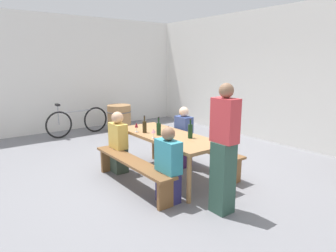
{
  "coord_description": "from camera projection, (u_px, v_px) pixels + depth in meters",
  "views": [
    {
      "loc": [
        3.86,
        -2.91,
        1.96
      ],
      "look_at": [
        0.0,
        0.0,
        0.9
      ],
      "focal_mm": 31.81,
      "sensor_mm": 36.0,
      "label": 1
    }
  ],
  "objects": [
    {
      "name": "ground_plane",
      "position": [
        168.0,
        177.0,
        5.15
      ],
      "size": [
        24.0,
        24.0,
        0.0
      ],
      "primitive_type": "plane",
      "color": "slate"
    },
    {
      "name": "back_wall",
      "position": [
        289.0,
        77.0,
        6.87
      ],
      "size": [
        14.0,
        0.2,
        3.2
      ],
      "primitive_type": "cube",
      "color": "silver",
      "rests_on": "ground"
    },
    {
      "name": "side_wall",
      "position": [
        69.0,
        74.0,
        8.47
      ],
      "size": [
        0.2,
        7.43,
        3.2
      ],
      "primitive_type": "cube",
      "color": "silver",
      "rests_on": "ground"
    },
    {
      "name": "tasting_table",
      "position": [
        168.0,
        139.0,
        5.0
      ],
      "size": [
        2.05,
        0.81,
        0.75
      ],
      "color": "#9E7247",
      "rests_on": "ground"
    },
    {
      "name": "bench_near",
      "position": [
        132.0,
        166.0,
        4.65
      ],
      "size": [
        1.95,
        0.3,
        0.45
      ],
      "color": "brown",
      "rests_on": "ground"
    },
    {
      "name": "bench_far",
      "position": [
        199.0,
        150.0,
        5.49
      ],
      "size": [
        1.95,
        0.3,
        0.45
      ],
      "color": "brown",
      "rests_on": "ground"
    },
    {
      "name": "wine_bottle_0",
      "position": [
        190.0,
        131.0,
        4.74
      ],
      "size": [
        0.08,
        0.08,
        0.31
      ],
      "color": "#143319",
      "rests_on": "tasting_table"
    },
    {
      "name": "wine_bottle_1",
      "position": [
        159.0,
        129.0,
        4.94
      ],
      "size": [
        0.08,
        0.08,
        0.31
      ],
      "color": "#143319",
      "rests_on": "tasting_table"
    },
    {
      "name": "wine_bottle_2",
      "position": [
        145.0,
        126.0,
        5.11
      ],
      "size": [
        0.07,
        0.07,
        0.3
      ],
      "color": "#332814",
      "rests_on": "tasting_table"
    },
    {
      "name": "wine_glass_0",
      "position": [
        136.0,
        125.0,
        5.15
      ],
      "size": [
        0.06,
        0.06,
        0.17
      ],
      "color": "silver",
      "rests_on": "tasting_table"
    },
    {
      "name": "wine_glass_1",
      "position": [
        168.0,
        128.0,
        4.89
      ],
      "size": [
        0.08,
        0.08,
        0.17
      ],
      "color": "silver",
      "rests_on": "tasting_table"
    },
    {
      "name": "wine_glass_2",
      "position": [
        154.0,
        131.0,
        4.74
      ],
      "size": [
        0.07,
        0.07,
        0.16
      ],
      "color": "silver",
      "rests_on": "tasting_table"
    },
    {
      "name": "seated_guest_near_0",
      "position": [
        118.0,
        144.0,
        5.27
      ],
      "size": [
        0.37,
        0.24,
        1.1
      ],
      "rotation": [
        0.0,
        0.0,
        1.57
      ],
      "color": "#364638",
      "rests_on": "ground"
    },
    {
      "name": "seated_guest_near_1",
      "position": [
        168.0,
        168.0,
        4.13
      ],
      "size": [
        0.4,
        0.24,
        1.09
      ],
      "rotation": [
        0.0,
        0.0,
        1.57
      ],
      "color": "navy",
      "rests_on": "ground"
    },
    {
      "name": "seated_guest_far_0",
      "position": [
        184.0,
        138.0,
        5.55
      ],
      "size": [
        0.32,
        0.24,
        1.14
      ],
      "rotation": [
        0.0,
        0.0,
        -1.57
      ],
      "color": "#492965",
      "rests_on": "ground"
    },
    {
      "name": "standing_host",
      "position": [
        224.0,
        152.0,
        3.79
      ],
      "size": [
        0.34,
        0.24,
        1.7
      ],
      "rotation": [
        0.0,
        0.0,
        3.14
      ],
      "color": "#2D4D40",
      "rests_on": "ground"
    },
    {
      "name": "wine_barrel",
      "position": [
        119.0,
        118.0,
        8.44
      ],
      "size": [
        0.69,
        0.69,
        0.75
      ],
      "color": "#9E7247",
      "rests_on": "ground"
    },
    {
      "name": "parked_bicycle_0",
      "position": [
        78.0,
        121.0,
        7.98
      ],
      "size": [
        0.25,
        1.75,
        0.9
      ],
      "rotation": [
        0.0,
        0.0,
        1.66
      ],
      "color": "black",
      "rests_on": "ground"
    }
  ]
}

